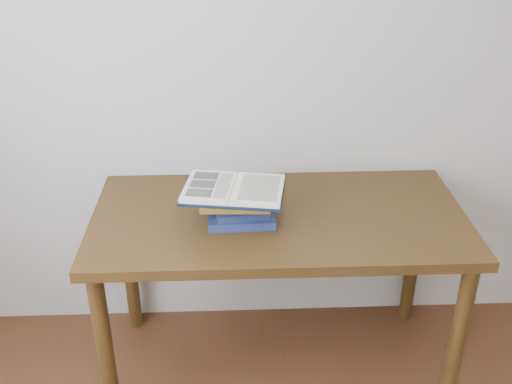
{
  "coord_description": "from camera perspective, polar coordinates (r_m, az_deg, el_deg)",
  "views": [
    {
      "loc": [
        -0.29,
        -0.57,
        1.89
      ],
      "look_at": [
        -0.21,
        1.26,
        0.91
      ],
      "focal_mm": 42.0,
      "sensor_mm": 36.0,
      "label": 1
    }
  ],
  "objects": [
    {
      "name": "room_shell",
      "position": [
        0.67,
        15.84,
        3.76
      ],
      "size": [
        3.54,
        3.54,
        2.62
      ],
      "color": "#B9B7AF",
      "rests_on": "ground"
    },
    {
      "name": "desk",
      "position": [
        2.31,
        2.17,
        -4.2
      ],
      "size": [
        1.41,
        0.7,
        0.75
      ],
      "color": "#422A10",
      "rests_on": "ground"
    },
    {
      "name": "book_stack",
      "position": [
        2.2,
        -1.59,
        -1.29
      ],
      "size": [
        0.27,
        0.19,
        0.12
      ],
      "color": "navy",
      "rests_on": "desk"
    },
    {
      "name": "open_book",
      "position": [
        2.15,
        -2.12,
        0.25
      ],
      "size": [
        0.39,
        0.3,
        0.03
      ],
      "rotation": [
        0.0,
        0.0,
        -0.16
      ],
      "color": "black",
      "rests_on": "book_stack"
    }
  ]
}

